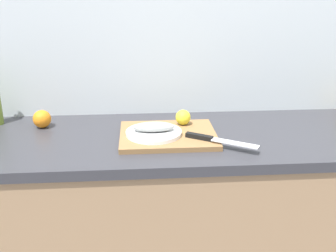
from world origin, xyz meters
The scene contains 8 objects.
back_wall centered at (0.00, 0.33, 1.25)m, with size 3.20×0.05×2.50m, color silver.
kitchen_counter centered at (0.00, 0.00, 0.45)m, with size 2.00×0.60×0.90m.
cutting_board centered at (-0.14, -0.02, 0.91)m, with size 0.39×0.31×0.02m, color olive.
white_plate centered at (-0.19, -0.03, 0.93)m, with size 0.22×0.22×0.01m, color white.
fish_fillet centered at (-0.19, -0.03, 0.95)m, with size 0.17×0.07×0.04m, color #999E99.
chef_knife centered at (0.03, -0.12, 0.93)m, with size 0.26×0.18×0.02m.
lemon_0 centered at (-0.06, 0.08, 0.95)m, with size 0.06×0.06×0.06m, color yellow.
orange_0 centered at (-0.67, 0.14, 0.94)m, with size 0.08×0.08×0.08m, color orange.
Camera 1 is at (-0.25, -1.51, 1.50)m, focal length 42.19 mm.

